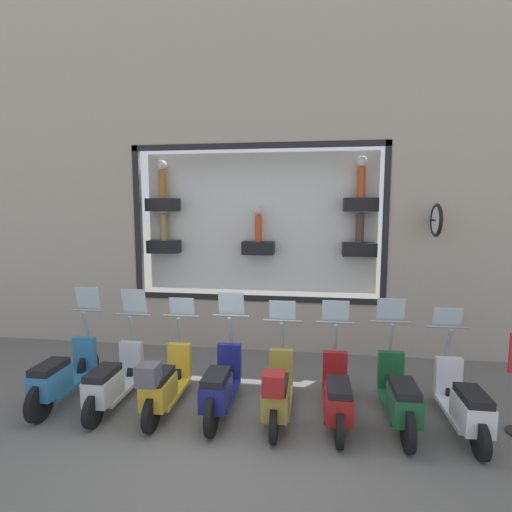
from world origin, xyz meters
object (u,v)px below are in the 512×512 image
object	(u,v)px
scooter_olive_3	(277,391)
scooter_yellow_5	(164,383)
scooter_green_1	(399,397)
scooter_navy_4	(221,385)
scooter_white_0	(464,404)
scooter_teal_7	(62,375)
scooter_red_2	(337,395)
scooter_silver_6	(113,380)

from	to	relation	value
scooter_olive_3	scooter_yellow_5	size ratio (longest dim) A/B	1.00
scooter_green_1	scooter_navy_4	bearing A→B (deg)	89.99
scooter_yellow_5	scooter_green_1	bearing A→B (deg)	-88.79
scooter_olive_3	scooter_white_0	bearing A→B (deg)	-88.53
scooter_navy_4	scooter_teal_7	size ratio (longest dim) A/B	1.00
scooter_red_2	scooter_teal_7	world-z (taller)	scooter_teal_7
scooter_teal_7	scooter_yellow_5	bearing A→B (deg)	-92.44
scooter_red_2	scooter_navy_4	bearing A→B (deg)	89.68
scooter_navy_4	scooter_teal_7	xyz separation A→B (m)	(0.00, 2.51, -0.00)
scooter_white_0	scooter_silver_6	xyz separation A→B (m)	(0.01, 5.02, 0.01)
scooter_red_2	scooter_silver_6	distance (m)	3.34
scooter_red_2	scooter_teal_7	xyz separation A→B (m)	(0.01, 4.18, 0.03)
scooter_navy_4	scooter_olive_3	bearing A→B (deg)	-95.21
scooter_red_2	scooter_yellow_5	size ratio (longest dim) A/B	1.00
scooter_red_2	scooter_teal_7	size ratio (longest dim) A/B	0.99
scooter_silver_6	scooter_teal_7	world-z (taller)	scooter_teal_7
scooter_green_1	scooter_teal_7	bearing A→B (deg)	89.99
scooter_olive_3	scooter_teal_7	size ratio (longest dim) A/B	0.99
scooter_red_2	scooter_green_1	bearing A→B (deg)	-89.39
scooter_olive_3	scooter_navy_4	distance (m)	0.84
scooter_navy_4	scooter_teal_7	distance (m)	2.51
scooter_green_1	scooter_red_2	bearing A→B (deg)	90.61
scooter_yellow_5	scooter_white_0	bearing A→B (deg)	-89.19
scooter_olive_3	scooter_teal_7	world-z (taller)	scooter_teal_7
scooter_teal_7	scooter_red_2	bearing A→B (deg)	-90.13
scooter_white_0	scooter_yellow_5	size ratio (longest dim) A/B	1.00
scooter_white_0	scooter_silver_6	distance (m)	5.02
scooter_silver_6	scooter_yellow_5	bearing A→B (deg)	-94.42
scooter_green_1	scooter_olive_3	xyz separation A→B (m)	(-0.08, 1.67, 0.01)
scooter_white_0	scooter_green_1	bearing A→B (deg)	89.22
scooter_white_0	scooter_teal_7	xyz separation A→B (m)	(0.01, 5.85, 0.04)
scooter_silver_6	scooter_teal_7	bearing A→B (deg)	89.55
scooter_red_2	scooter_teal_7	distance (m)	4.18
scooter_green_1	scooter_silver_6	bearing A→B (deg)	90.08
scooter_green_1	scooter_navy_4	distance (m)	2.51
scooter_red_2	scooter_olive_3	world-z (taller)	scooter_red_2
scooter_yellow_5	scooter_red_2	bearing A→B (deg)	-88.59
scooter_green_1	scooter_silver_6	world-z (taller)	scooter_silver_6
scooter_navy_4	scooter_yellow_5	world-z (taller)	scooter_navy_4
scooter_olive_3	scooter_teal_7	bearing A→B (deg)	88.69
scooter_silver_6	scooter_green_1	bearing A→B (deg)	-89.92
scooter_green_1	scooter_navy_4	world-z (taller)	scooter_navy_4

